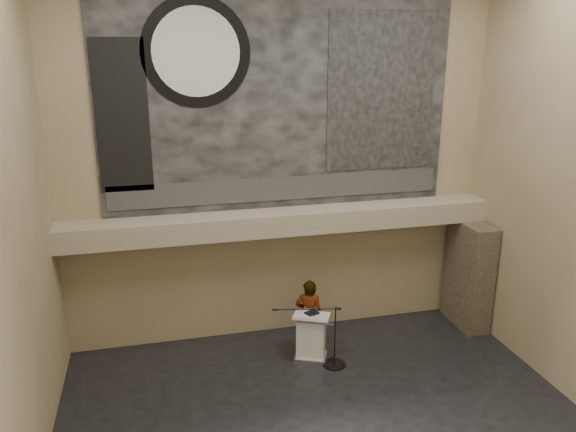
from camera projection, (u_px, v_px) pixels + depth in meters
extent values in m
plane|color=black|center=(329.00, 429.00, 10.45)|extent=(10.00, 10.00, 0.00)
cube|color=#8E7C5A|center=(280.00, 163.00, 12.91)|extent=(10.00, 0.02, 8.50)
cube|color=#8E7C5A|center=(463.00, 324.00, 5.48)|extent=(10.00, 0.02, 8.50)
cube|color=#8E7C5A|center=(3.00, 235.00, 8.06)|extent=(0.02, 8.00, 8.50)
cube|color=gray|center=(284.00, 221.00, 12.92)|extent=(10.00, 0.80, 0.50)
cylinder|color=#B2893D|center=(215.00, 239.00, 12.59)|extent=(0.04, 0.04, 0.06)
cylinder|color=#B2893D|center=(362.00, 227.00, 13.39)|extent=(0.04, 0.04, 0.06)
cube|color=black|center=(280.00, 99.00, 12.45)|extent=(8.00, 0.05, 5.00)
cube|color=#2F2F2F|center=(281.00, 188.00, 13.02)|extent=(7.76, 0.02, 0.55)
cylinder|color=black|center=(196.00, 52.00, 11.71)|extent=(2.30, 0.02, 2.30)
cylinder|color=silver|center=(196.00, 52.00, 11.69)|extent=(1.84, 0.02, 1.84)
cube|color=black|center=(381.00, 92.00, 12.93)|extent=(2.60, 0.02, 3.60)
cube|color=black|center=(122.00, 117.00, 11.73)|extent=(1.10, 0.02, 3.20)
cube|color=#3E3426|center=(469.00, 274.00, 14.03)|extent=(0.60, 1.40, 2.70)
cube|color=silver|center=(311.00, 356.00, 12.80)|extent=(0.86, 0.78, 0.08)
cube|color=white|center=(311.00, 336.00, 12.65)|extent=(0.74, 0.64, 0.96)
cube|color=white|center=(312.00, 316.00, 12.48)|extent=(0.95, 0.83, 0.14)
cube|color=black|center=(312.00, 313.00, 12.51)|extent=(0.34, 0.31, 0.04)
cube|color=white|center=(307.00, 316.00, 12.40)|extent=(0.25, 0.30, 0.00)
imported|color=white|center=(309.00, 315.00, 12.92)|extent=(0.76, 0.65, 1.75)
cylinder|color=black|center=(334.00, 364.00, 12.53)|extent=(0.52, 0.52, 0.02)
cylinder|color=black|center=(335.00, 336.00, 12.33)|extent=(0.03, 0.03, 1.42)
cylinder|color=black|center=(306.00, 309.00, 12.11)|extent=(1.43, 0.32, 0.02)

